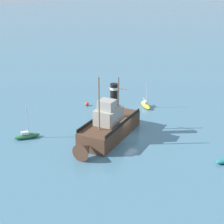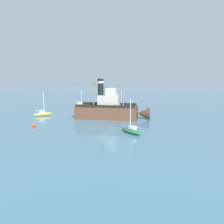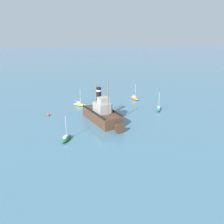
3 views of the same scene
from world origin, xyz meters
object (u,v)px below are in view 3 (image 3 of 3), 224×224
at_px(sailboat_orange, 135,98).
at_px(sailboat_yellow, 80,104).
at_px(sailboat_green, 66,138).
at_px(mooring_buoy, 49,114).
at_px(sailboat_teal, 158,109).
at_px(old_tugboat, 103,114).

bearing_deg(sailboat_orange, sailboat_yellow, 16.95).
distance_m(sailboat_yellow, sailboat_green, 22.73).
height_order(sailboat_green, mooring_buoy, sailboat_green).
bearing_deg(sailboat_teal, mooring_buoy, 3.34).
height_order(old_tugboat, sailboat_teal, old_tugboat).
bearing_deg(sailboat_green, sailboat_teal, -144.09).
distance_m(sailboat_yellow, mooring_buoy, 10.75).
xyz_separation_m(sailboat_teal, sailboat_orange, (4.35, -11.21, 0.00)).
xyz_separation_m(sailboat_orange, sailboat_green, (18.46, 27.73, 0.00)).
xyz_separation_m(old_tugboat, sailboat_yellow, (5.75, -13.41, -1.40)).
bearing_deg(sailboat_orange, mooring_buoy, 28.15).
bearing_deg(sailboat_teal, sailboat_yellow, -16.29).
bearing_deg(old_tugboat, sailboat_yellow, -66.78).
bearing_deg(sailboat_green, sailboat_yellow, -94.58).
relative_size(sailboat_teal, sailboat_orange, 1.00).
height_order(sailboat_yellow, sailboat_green, same).
bearing_deg(sailboat_orange, sailboat_green, 56.35).
xyz_separation_m(old_tugboat, mooring_buoy, (13.16, -5.62, -1.49)).
xyz_separation_m(sailboat_teal, sailboat_yellow, (21.00, -6.14, 0.00)).
bearing_deg(old_tugboat, sailboat_orange, -120.51).
bearing_deg(sailboat_yellow, old_tugboat, 113.22).
distance_m(old_tugboat, mooring_buoy, 14.38).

